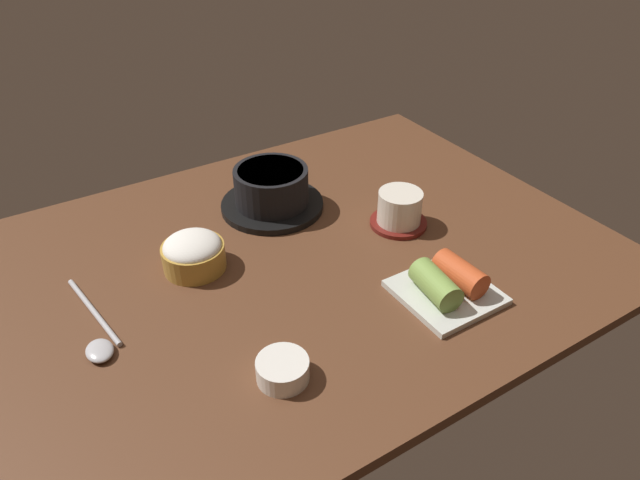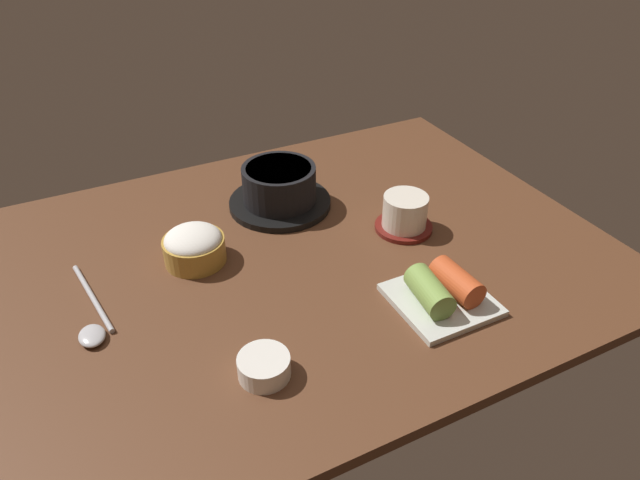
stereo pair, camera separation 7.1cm
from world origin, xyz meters
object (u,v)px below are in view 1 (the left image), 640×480
at_px(side_bowl_near, 283,369).
at_px(tea_cup_with_saucer, 399,209).
at_px(stone_pot, 272,190).
at_px(rice_bowl, 193,252).
at_px(kimchi_plate, 447,284).
at_px(spoon, 97,336).

bearing_deg(side_bowl_near, tea_cup_with_saucer, 30.34).
xyz_separation_m(stone_pot, side_bowl_near, (-0.18, -0.37, -0.02)).
xyz_separation_m(rice_bowl, side_bowl_near, (0.01, -0.28, -0.01)).
bearing_deg(side_bowl_near, kimchi_plate, 2.55).
height_order(rice_bowl, tea_cup_with_saucer, tea_cup_with_saucer).
xyz_separation_m(stone_pot, spoon, (-0.37, -0.18, -0.03)).
relative_size(rice_bowl, tea_cup_with_saucer, 0.98).
bearing_deg(rice_bowl, kimchi_plate, -41.74).
bearing_deg(kimchi_plate, side_bowl_near, -177.45).
bearing_deg(spoon, rice_bowl, 25.00).
height_order(stone_pot, tea_cup_with_saucer, stone_pot).
distance_m(kimchi_plate, side_bowl_near, 0.29).
distance_m(rice_bowl, kimchi_plate, 0.40).
xyz_separation_m(tea_cup_with_saucer, side_bowl_near, (-0.35, -0.20, -0.02)).
bearing_deg(stone_pot, tea_cup_with_saucer, -45.93).
bearing_deg(tea_cup_with_saucer, spoon, -179.18).
bearing_deg(kimchi_plate, rice_bowl, 138.26).
distance_m(stone_pot, tea_cup_with_saucer, 0.24).
bearing_deg(stone_pot, side_bowl_near, -116.11).
height_order(tea_cup_with_saucer, spoon, tea_cup_with_saucer).
height_order(kimchi_plate, side_bowl_near, kimchi_plate).
bearing_deg(side_bowl_near, stone_pot, 63.89).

